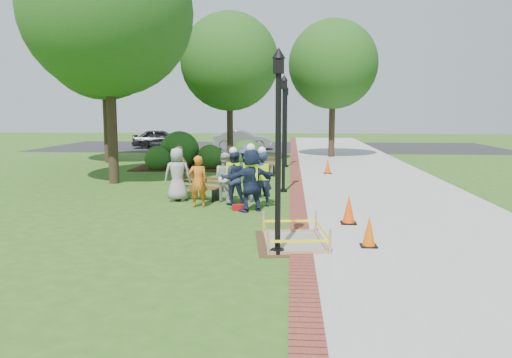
# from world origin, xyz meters

# --- Properties ---
(ground) EXTENTS (100.00, 100.00, 0.00)m
(ground) POSITION_xyz_m (0.00, 0.00, 0.00)
(ground) COLOR #285116
(ground) RESTS_ON ground
(sidewalk) EXTENTS (6.00, 60.00, 0.02)m
(sidewalk) POSITION_xyz_m (5.00, 10.00, 0.01)
(sidewalk) COLOR #9E9E99
(sidewalk) RESTS_ON ground
(brick_edging) EXTENTS (0.50, 60.00, 0.03)m
(brick_edging) POSITION_xyz_m (1.75, 10.00, 0.01)
(brick_edging) COLOR maroon
(brick_edging) RESTS_ON ground
(mulch_bed) EXTENTS (7.00, 3.00, 0.05)m
(mulch_bed) POSITION_xyz_m (-3.00, 12.00, 0.02)
(mulch_bed) COLOR #381E0F
(mulch_bed) RESTS_ON ground
(parking_lot) EXTENTS (36.00, 12.00, 0.01)m
(parking_lot) POSITION_xyz_m (0.00, 27.00, 0.00)
(parking_lot) COLOR black
(parking_lot) RESTS_ON ground
(wet_concrete_pad) EXTENTS (1.94, 2.47, 0.55)m
(wet_concrete_pad) POSITION_xyz_m (1.60, -2.14, 0.23)
(wet_concrete_pad) COLOR #47331E
(wet_concrete_pad) RESTS_ON ground
(bench_near) EXTENTS (1.48, 0.83, 0.76)m
(bench_near) POSITION_xyz_m (-1.55, 3.07, 0.24)
(bench_near) COLOR #56331D
(bench_near) RESTS_ON ground
(bench_far) EXTENTS (1.60, 0.89, 0.83)m
(bench_far) POSITION_xyz_m (0.15, 9.97, 0.26)
(bench_far) COLOR #522A1C
(bench_far) RESTS_ON ground
(cone_front) EXTENTS (0.36, 0.36, 0.72)m
(cone_front) POSITION_xyz_m (3.25, -2.38, 0.35)
(cone_front) COLOR black
(cone_front) RESTS_ON ground
(cone_back) EXTENTS (0.41, 0.41, 0.80)m
(cone_back) POSITION_xyz_m (3.06, -0.15, 0.39)
(cone_back) COLOR black
(cone_back) RESTS_ON ground
(cone_far) EXTENTS (0.37, 0.37, 0.72)m
(cone_far) POSITION_xyz_m (3.26, 10.31, 0.35)
(cone_far) COLOR black
(cone_far) RESTS_ON ground
(toolbox) EXTENTS (0.41, 0.30, 0.18)m
(toolbox) POSITION_xyz_m (-0.05, 1.44, 0.09)
(toolbox) COLOR #AC0D11
(toolbox) RESTS_ON ground
(lamp_near) EXTENTS (0.28, 0.28, 4.26)m
(lamp_near) POSITION_xyz_m (1.25, -3.00, 2.48)
(lamp_near) COLOR black
(lamp_near) RESTS_ON ground
(lamp_mid) EXTENTS (0.28, 0.28, 4.26)m
(lamp_mid) POSITION_xyz_m (1.25, 5.00, 2.48)
(lamp_mid) COLOR black
(lamp_mid) RESTS_ON ground
(lamp_far) EXTENTS (0.28, 0.28, 4.26)m
(lamp_far) POSITION_xyz_m (1.25, 13.00, 2.48)
(lamp_far) COLOR black
(lamp_far) RESTS_ON ground
(tree_left) EXTENTS (6.75, 6.75, 10.27)m
(tree_left) POSITION_xyz_m (-5.75, 6.66, 6.88)
(tree_left) COLOR #3D2D1E
(tree_left) RESTS_ON ground
(tree_back) EXTENTS (5.50, 5.50, 8.42)m
(tree_back) POSITION_xyz_m (-1.96, 15.16, 5.66)
(tree_back) COLOR #3D2D1E
(tree_back) RESTS_ON ground
(tree_right) EXTENTS (5.55, 5.55, 8.58)m
(tree_right) POSITION_xyz_m (4.10, 18.76, 5.79)
(tree_right) COLOR #3D2D1E
(tree_right) RESTS_ON ground
(tree_far) EXTENTS (6.93, 6.93, 10.47)m
(tree_far) POSITION_xyz_m (-8.94, 14.58, 6.99)
(tree_far) COLOR #3D2D1E
(tree_far) RESTS_ON ground
(shrub_a) EXTENTS (1.31, 1.31, 1.31)m
(shrub_a) POSITION_xyz_m (-5.15, 11.26, 0.00)
(shrub_a) COLOR #1A4614
(shrub_a) RESTS_ON ground
(shrub_b) EXTENTS (2.05, 2.05, 2.05)m
(shrub_b) POSITION_xyz_m (-4.30, 12.47, 0.00)
(shrub_b) COLOR #1A4614
(shrub_b) RESTS_ON ground
(shrub_c) EXTENTS (1.34, 1.34, 1.34)m
(shrub_c) POSITION_xyz_m (-2.61, 11.94, 0.00)
(shrub_c) COLOR #1A4614
(shrub_c) RESTS_ON ground
(shrub_d) EXTENTS (1.60, 1.60, 1.60)m
(shrub_d) POSITION_xyz_m (-0.77, 12.44, 0.00)
(shrub_d) COLOR #1A4614
(shrub_d) RESTS_ON ground
(shrub_e) EXTENTS (1.03, 1.03, 1.03)m
(shrub_e) POSITION_xyz_m (-2.86, 12.92, 0.00)
(shrub_e) COLOR #1A4614
(shrub_e) RESTS_ON ground
(casual_person_a) EXTENTS (0.64, 0.49, 1.78)m
(casual_person_a) POSITION_xyz_m (-2.23, 2.90, 0.89)
(casual_person_a) COLOR gray
(casual_person_a) RESTS_ON ground
(casual_person_b) EXTENTS (0.57, 0.43, 1.61)m
(casual_person_b) POSITION_xyz_m (-1.35, 1.90, 0.81)
(casual_person_b) COLOR #CD6218
(casual_person_b) RESTS_ON ground
(casual_person_c) EXTENTS (0.62, 0.58, 1.63)m
(casual_person_c) POSITION_xyz_m (-0.63, 2.85, 0.81)
(casual_person_c) COLOR silver
(casual_person_c) RESTS_ON ground
(casual_person_d) EXTENTS (0.67, 0.62, 1.77)m
(casual_person_d) POSITION_xyz_m (-2.35, 3.72, 0.89)
(casual_person_d) COLOR brown
(casual_person_d) RESTS_ON ground
(casual_person_e) EXTENTS (0.62, 0.42, 1.87)m
(casual_person_e) POSITION_xyz_m (0.12, 3.00, 0.94)
(casual_person_e) COLOR #393B63
(casual_person_e) RESTS_ON ground
(hivis_worker_a) EXTENTS (0.71, 0.63, 2.03)m
(hivis_worker_a) POSITION_xyz_m (0.33, 1.37, 1.00)
(hivis_worker_a) COLOR #1C214B
(hivis_worker_a) RESTS_ON ground
(hivis_worker_b) EXTENTS (0.63, 0.49, 1.88)m
(hivis_worker_b) POSITION_xyz_m (0.62, 2.11, 0.93)
(hivis_worker_b) COLOR #1D304B
(hivis_worker_b) RESTS_ON ground
(hivis_worker_c) EXTENTS (0.59, 0.42, 1.85)m
(hivis_worker_c) POSITION_xyz_m (-0.31, 2.38, 0.92)
(hivis_worker_c) COLOR #192541
(hivis_worker_c) RESTS_ON ground
(parked_car_a) EXTENTS (2.87, 5.22, 1.61)m
(parked_car_a) POSITION_xyz_m (-8.62, 25.10, 0.00)
(parked_car_a) COLOR #27272A
(parked_car_a) RESTS_ON ground
(parked_car_b) EXTENTS (2.34, 4.96, 1.59)m
(parked_car_b) POSITION_xyz_m (-2.14, 24.40, 0.00)
(parked_car_b) COLOR #99999D
(parked_car_b) RESTS_ON ground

